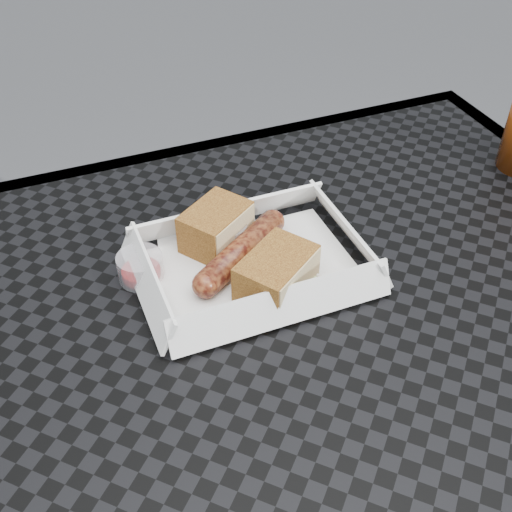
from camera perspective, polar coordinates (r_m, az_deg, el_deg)
The scene contains 9 objects.
patio_table at distance 0.72m, azimuth 7.99°, elevation -10.16°, with size 0.80×0.80×0.74m.
food_tray at distance 0.71m, azimuth -0.30°, elevation -1.22°, with size 0.22×0.15×0.00m, color white.
bratwurst at distance 0.71m, azimuth -1.36°, elevation 0.40°, with size 0.14×0.10×0.03m.
bread_near at distance 0.73m, azimuth -3.58°, elevation 2.60°, with size 0.08×0.05×0.05m, color brown.
bread_far at distance 0.67m, azimuth 1.83°, elevation -1.50°, with size 0.08×0.06×0.04m, color brown.
veg_garnish at distance 0.69m, azimuth 4.91°, elevation -2.75°, with size 0.03×0.03×0.00m.
napkin at distance 0.74m, azimuth -4.02°, elevation 0.75°, with size 0.12×0.12×0.00m, color white.
condiment_cup_sauce at distance 0.70m, azimuth -10.23°, elevation -0.99°, with size 0.05×0.05×0.03m, color maroon.
condiment_cup_empty at distance 0.74m, azimuth -2.67°, elevation 1.98°, with size 0.05×0.05×0.03m, color silver.
Camera 1 is at (-0.26, -0.38, 1.22)m, focal length 45.00 mm.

